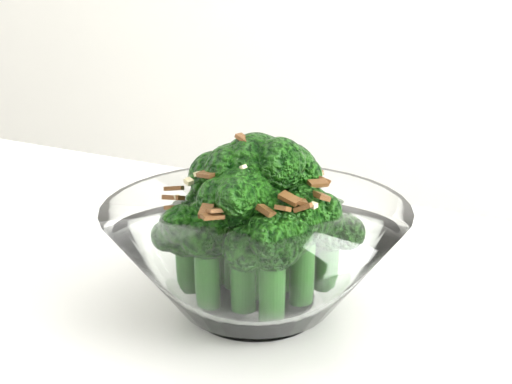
% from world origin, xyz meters
% --- Properties ---
extents(broccoli_dish, '(0.21, 0.21, 0.13)m').
position_xyz_m(broccoli_dish, '(-0.06, -0.00, 0.80)').
color(broccoli_dish, white).
rests_on(broccoli_dish, table).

